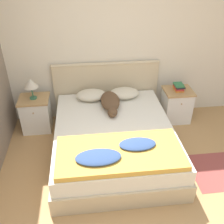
# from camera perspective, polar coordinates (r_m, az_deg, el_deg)

# --- Properties ---
(ground_plane) EXTENTS (16.00, 16.00, 0.00)m
(ground_plane) POSITION_cam_1_polar(r_m,az_deg,el_deg) (3.22, 1.73, -20.96)
(ground_plane) COLOR tan
(wall_back) EXTENTS (9.00, 0.06, 2.55)m
(wall_back) POSITION_cam_1_polar(r_m,az_deg,el_deg) (4.24, -2.19, 14.55)
(wall_back) COLOR beige
(wall_back) RESTS_ON ground_plane
(bed) EXTENTS (1.67, 2.01, 0.48)m
(bed) POSITION_cam_1_polar(r_m,az_deg,el_deg) (3.76, 0.36, -6.06)
(bed) COLOR #C6B28E
(bed) RESTS_ON ground_plane
(headboard) EXTENTS (1.75, 0.06, 1.00)m
(headboard) POSITION_cam_1_polar(r_m,az_deg,el_deg) (4.47, -1.24, 5.05)
(headboard) COLOR #C6B28E
(headboard) RESTS_ON ground_plane
(nightstand_left) EXTENTS (0.47, 0.42, 0.57)m
(nightstand_left) POSITION_cam_1_polar(r_m,az_deg,el_deg) (4.40, -16.16, -0.33)
(nightstand_left) COLOR white
(nightstand_left) RESTS_ON ground_plane
(nightstand_right) EXTENTS (0.47, 0.42, 0.57)m
(nightstand_right) POSITION_cam_1_polar(r_m,az_deg,el_deg) (4.59, 13.84, 1.51)
(nightstand_right) COLOR white
(nightstand_right) RESTS_ON ground_plane
(pillow_left) EXTENTS (0.48, 0.34, 0.15)m
(pillow_left) POSITION_cam_1_polar(r_m,az_deg,el_deg) (4.22, -4.54, 3.73)
(pillow_left) COLOR beige
(pillow_left) RESTS_ON bed
(pillow_right) EXTENTS (0.48, 0.34, 0.15)m
(pillow_right) POSITION_cam_1_polar(r_m,az_deg,el_deg) (4.27, 2.66, 4.14)
(pillow_right) COLOR beige
(pillow_right) RESTS_ON bed
(quilt) EXTENTS (1.49, 0.72, 0.12)m
(quilt) POSITION_cam_1_polar(r_m,az_deg,el_deg) (3.12, 1.52, -8.84)
(quilt) COLOR gold
(quilt) RESTS_ON bed
(dog) EXTENTS (0.29, 0.75, 0.19)m
(dog) POSITION_cam_1_polar(r_m,az_deg,el_deg) (3.99, -0.34, 2.21)
(dog) COLOR brown
(dog) RESTS_ON bed
(book_stack) EXTENTS (0.16, 0.22, 0.11)m
(book_stack) POSITION_cam_1_polar(r_m,az_deg,el_deg) (4.44, 14.32, 5.28)
(book_stack) COLOR orange
(book_stack) RESTS_ON nightstand_right
(table_lamp) EXTENTS (0.22, 0.22, 0.33)m
(table_lamp) POSITION_cam_1_polar(r_m,az_deg,el_deg) (4.15, -17.28, 5.93)
(table_lamp) COLOR #336B4C
(table_lamp) RESTS_ON nightstand_left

